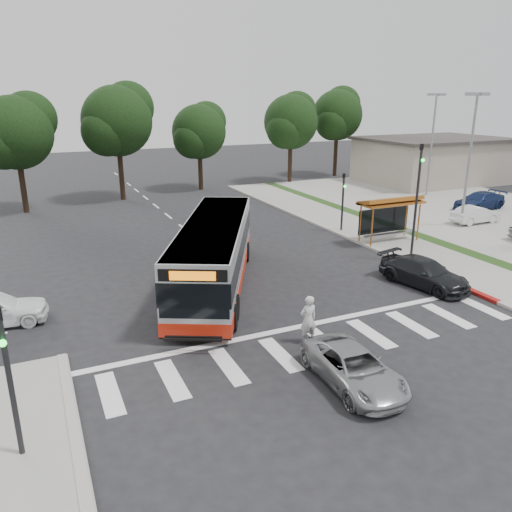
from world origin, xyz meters
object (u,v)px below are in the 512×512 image
pedestrian (308,320)px  dark_sedan (424,273)px  silver_suv_south (353,368)px  transit_bus (215,255)px

pedestrian → dark_sedan: bearing=-162.1°
pedestrian → dark_sedan: size_ratio=0.41×
pedestrian → silver_suv_south: (-0.10, -3.08, -0.36)m
transit_bus → dark_sedan: 10.24m
dark_sedan → silver_suv_south: bearing=-156.3°
silver_suv_south → dark_sedan: bearing=37.0°
dark_sedan → silver_suv_south: (-8.24, -5.88, -0.08)m
pedestrian → dark_sedan: (8.14, 2.81, -0.28)m
dark_sedan → silver_suv_south: dark_sedan is taller
pedestrian → dark_sedan: 8.62m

